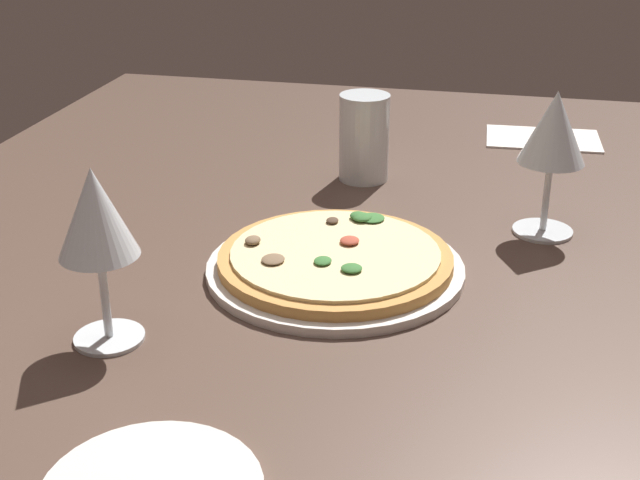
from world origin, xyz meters
TOP-DOWN VIEW (x-y plane):
  - dining_table at (0.00, 0.00)cm, footprint 150.00×110.00cm
  - pizza_main at (-2.99, -4.01)cm, footprint 27.51×27.51cm
  - wine_glass_far at (-21.11, 13.59)cm, footprint 7.20×7.20cm
  - wine_glass_near at (12.82, -25.73)cm, footprint 7.63×7.63cm
  - water_glass at (26.15, -1.88)cm, footprint 6.77×6.77cm
  - paper_menu at (49.33, -26.06)cm, footprint 11.99×17.67cm

SIDE VIEW (x-z plane):
  - dining_table at x=0.00cm, z-range 0.00..4.00cm
  - paper_menu at x=49.33cm, z-range 4.00..4.30cm
  - pizza_main at x=-2.99cm, z-range 3.56..6.90cm
  - water_glass at x=26.15cm, z-range 3.38..15.11cm
  - wine_glass_far at x=-21.11cm, z-range 7.71..24.58cm
  - wine_glass_near at x=12.82cm, z-range 7.68..24.74cm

